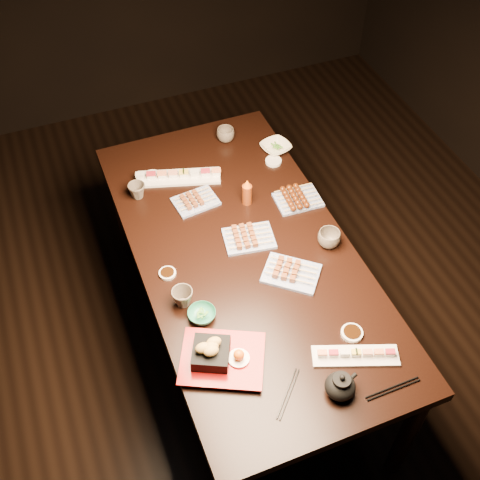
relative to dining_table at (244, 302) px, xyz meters
name	(u,v)px	position (x,y,z in m)	size (l,w,h in m)	color
ground	(250,388)	(-0.06, -0.25, -0.38)	(5.00, 5.00, 0.00)	black
dining_table	(244,302)	(0.00, 0.00, 0.00)	(0.90, 1.80, 0.75)	black
sushi_platter_near	(356,354)	(0.19, -0.63, 0.39)	(0.32, 0.09, 0.04)	white
sushi_platter_far	(178,175)	(-0.12, 0.54, 0.40)	(0.40, 0.11, 0.05)	white
yakitori_plate_center	(249,235)	(0.04, 0.05, 0.40)	(0.22, 0.16, 0.06)	#828EB6
yakitori_plate_right	(291,270)	(0.13, -0.19, 0.40)	(0.23, 0.16, 0.06)	#828EB6
yakitori_plate_left	(195,199)	(-0.10, 0.36, 0.40)	(0.20, 0.14, 0.05)	#828EB6
tsukune_plate	(298,197)	(0.35, 0.19, 0.40)	(0.21, 0.15, 0.05)	#828EB6
edamame_bowl_green	(202,315)	(-0.28, -0.26, 0.39)	(0.11, 0.11, 0.03)	#2A805E
edamame_bowl_cream	(276,147)	(0.40, 0.57, 0.39)	(0.14, 0.14, 0.04)	#F5E8C8
tempura_tray	(222,353)	(-0.28, -0.47, 0.43)	(0.31, 0.25, 0.11)	black
teacup_near_left	(183,297)	(-0.33, -0.17, 0.42)	(0.09, 0.09, 0.08)	brown
teacup_mid_right	(329,239)	(0.35, -0.10, 0.41)	(0.10, 0.10, 0.08)	brown
teacup_far_left	(137,191)	(-0.34, 0.49, 0.41)	(0.08, 0.08, 0.07)	brown
teacup_far_right	(226,135)	(0.19, 0.73, 0.41)	(0.09, 0.09, 0.07)	brown
teapot	(341,384)	(0.07, -0.74, 0.43)	(0.13, 0.13, 0.11)	black
condiment_bottle	(247,192)	(0.12, 0.27, 0.44)	(0.05, 0.05, 0.14)	maroon
sauce_dish_west	(167,273)	(-0.34, 0.00, 0.38)	(0.07, 0.07, 0.01)	white
sauce_dish_east	(273,161)	(0.35, 0.49, 0.38)	(0.08, 0.08, 0.01)	white
sauce_dish_se	(352,333)	(0.23, -0.54, 0.38)	(0.09, 0.09, 0.01)	white
sauce_dish_nw	(152,176)	(-0.24, 0.60, 0.38)	(0.08, 0.08, 0.01)	white
chopsticks_near	(288,394)	(-0.10, -0.68, 0.38)	(0.21, 0.02, 0.01)	black
chopsticks_se	(393,389)	(0.25, -0.80, 0.38)	(0.22, 0.02, 0.01)	black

